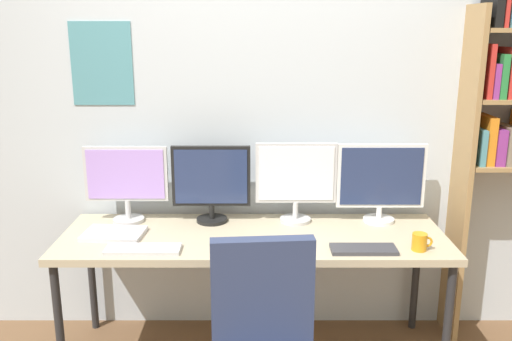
{
  "coord_description": "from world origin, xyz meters",
  "views": [
    {
      "loc": [
        0.01,
        -2.21,
        1.84
      ],
      "look_at": [
        0.0,
        0.65,
        1.09
      ],
      "focal_mm": 38.37,
      "sensor_mm": 36.0,
      "label": 1
    }
  ],
  "objects_px": {
    "desk": "(256,243)",
    "mouse_right_side": "(256,246)",
    "monitor_center_left": "(214,181)",
    "laptop_closed": "(117,233)",
    "monitor_far_left": "(129,179)",
    "monitor_center_right": "(299,178)",
    "monitor_far_right": "(384,180)",
    "mouse_left_side": "(305,249)",
    "keyboard_left": "(146,249)",
    "keyboard_right": "(366,249)",
    "coffee_mug": "(423,242)"
  },
  "relations": [
    {
      "from": "desk",
      "to": "mouse_right_side",
      "type": "bearing_deg",
      "value": -89.71
    },
    {
      "from": "monitor_center_left",
      "to": "laptop_closed",
      "type": "xyz_separation_m",
      "value": [
        -0.52,
        -0.23,
        -0.23
      ]
    },
    {
      "from": "monitor_far_left",
      "to": "mouse_right_side",
      "type": "xyz_separation_m",
      "value": [
        0.73,
        -0.41,
        -0.24
      ]
    },
    {
      "from": "monitor_far_left",
      "to": "monitor_center_right",
      "type": "xyz_separation_m",
      "value": [
        0.98,
        0.0,
        0.01
      ]
    },
    {
      "from": "monitor_far_left",
      "to": "monitor_far_right",
      "type": "distance_m",
      "value": 1.46
    },
    {
      "from": "mouse_left_side",
      "to": "monitor_far_left",
      "type": "bearing_deg",
      "value": 155.02
    },
    {
      "from": "keyboard_left",
      "to": "keyboard_right",
      "type": "distance_m",
      "value": 1.12
    },
    {
      "from": "desk",
      "to": "keyboard_left",
      "type": "height_order",
      "value": "keyboard_left"
    },
    {
      "from": "monitor_center_right",
      "to": "mouse_right_side",
      "type": "bearing_deg",
      "value": -120.73
    },
    {
      "from": "monitor_center_left",
      "to": "mouse_left_side",
      "type": "bearing_deg",
      "value": -42.83
    },
    {
      "from": "coffee_mug",
      "to": "desk",
      "type": "bearing_deg",
      "value": 165.61
    },
    {
      "from": "monitor_center_right",
      "to": "keyboard_right",
      "type": "height_order",
      "value": "monitor_center_right"
    },
    {
      "from": "desk",
      "to": "mouse_left_side",
      "type": "distance_m",
      "value": 0.36
    },
    {
      "from": "desk",
      "to": "monitor_center_right",
      "type": "distance_m",
      "value": 0.45
    },
    {
      "from": "keyboard_right",
      "to": "mouse_left_side",
      "type": "xyz_separation_m",
      "value": [
        -0.31,
        -0.01,
        0.01
      ]
    },
    {
      "from": "mouse_right_side",
      "to": "mouse_left_side",
      "type": "bearing_deg",
      "value": -11.0
    },
    {
      "from": "monitor_center_right",
      "to": "keyboard_right",
      "type": "relative_size",
      "value": 1.4
    },
    {
      "from": "monitor_center_left",
      "to": "laptop_closed",
      "type": "bearing_deg",
      "value": -155.92
    },
    {
      "from": "monitor_center_right",
      "to": "coffee_mug",
      "type": "xyz_separation_m",
      "value": [
        0.6,
        -0.43,
        -0.22
      ]
    },
    {
      "from": "keyboard_right",
      "to": "monitor_center_left",
      "type": "bearing_deg",
      "value": 151.18
    },
    {
      "from": "monitor_center_left",
      "to": "monitor_far_right",
      "type": "bearing_deg",
      "value": 0.0
    },
    {
      "from": "mouse_right_side",
      "to": "coffee_mug",
      "type": "relative_size",
      "value": 0.91
    },
    {
      "from": "desk",
      "to": "mouse_right_side",
      "type": "height_order",
      "value": "mouse_right_side"
    },
    {
      "from": "keyboard_right",
      "to": "laptop_closed",
      "type": "distance_m",
      "value": 1.34
    },
    {
      "from": "desk",
      "to": "monitor_far_right",
      "type": "relative_size",
      "value": 4.15
    },
    {
      "from": "mouse_right_side",
      "to": "monitor_center_left",
      "type": "bearing_deg",
      "value": 120.93
    },
    {
      "from": "monitor_center_left",
      "to": "mouse_left_side",
      "type": "xyz_separation_m",
      "value": [
        0.49,
        -0.46,
        -0.23
      ]
    },
    {
      "from": "keyboard_left",
      "to": "monitor_far_right",
      "type": "bearing_deg",
      "value": 18.9
    },
    {
      "from": "monitor_center_left",
      "to": "monitor_center_right",
      "type": "height_order",
      "value": "monitor_center_right"
    },
    {
      "from": "keyboard_right",
      "to": "coffee_mug",
      "type": "bearing_deg",
      "value": 2.51
    },
    {
      "from": "monitor_far_left",
      "to": "keyboard_right",
      "type": "distance_m",
      "value": 1.39
    },
    {
      "from": "monitor_far_right",
      "to": "mouse_left_side",
      "type": "height_order",
      "value": "monitor_far_right"
    },
    {
      "from": "monitor_far_right",
      "to": "keyboard_left",
      "type": "height_order",
      "value": "monitor_far_right"
    },
    {
      "from": "monitor_center_left",
      "to": "monitor_far_right",
      "type": "distance_m",
      "value": 0.98
    },
    {
      "from": "monitor_center_left",
      "to": "monitor_center_right",
      "type": "bearing_deg",
      "value": -0.0
    },
    {
      "from": "coffee_mug",
      "to": "mouse_left_side",
      "type": "bearing_deg",
      "value": -177.39
    },
    {
      "from": "monitor_far_right",
      "to": "keyboard_right",
      "type": "relative_size",
      "value": 1.52
    },
    {
      "from": "monitor_center_left",
      "to": "monitor_center_right",
      "type": "xyz_separation_m",
      "value": [
        0.49,
        -0.0,
        0.02
      ]
    },
    {
      "from": "keyboard_right",
      "to": "mouse_left_side",
      "type": "distance_m",
      "value": 0.31
    },
    {
      "from": "monitor_center_left",
      "to": "coffee_mug",
      "type": "distance_m",
      "value": 1.19
    },
    {
      "from": "monitor_far_left",
      "to": "coffee_mug",
      "type": "distance_m",
      "value": 1.65
    },
    {
      "from": "monitor_center_left",
      "to": "laptop_closed",
      "type": "relative_size",
      "value": 1.41
    },
    {
      "from": "mouse_left_side",
      "to": "laptop_closed",
      "type": "relative_size",
      "value": 0.3
    },
    {
      "from": "mouse_right_side",
      "to": "keyboard_left",
      "type": "bearing_deg",
      "value": -176.58
    },
    {
      "from": "monitor_center_right",
      "to": "keyboard_left",
      "type": "bearing_deg",
      "value": -151.18
    },
    {
      "from": "monitor_center_right",
      "to": "laptop_closed",
      "type": "bearing_deg",
      "value": -167.06
    },
    {
      "from": "desk",
      "to": "mouse_left_side",
      "type": "height_order",
      "value": "mouse_left_side"
    },
    {
      "from": "mouse_left_side",
      "to": "monitor_far_right",
      "type": "bearing_deg",
      "value": 43.42
    },
    {
      "from": "desk",
      "to": "keyboard_right",
      "type": "distance_m",
      "value": 0.61
    },
    {
      "from": "coffee_mug",
      "to": "keyboard_left",
      "type": "bearing_deg",
      "value": -179.49
    }
  ]
}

